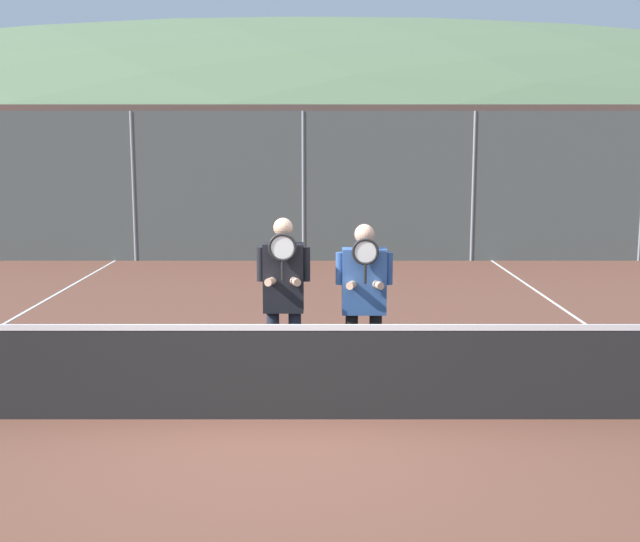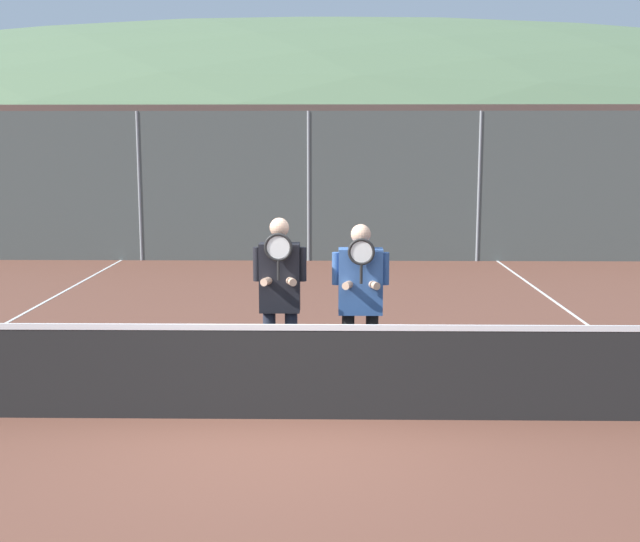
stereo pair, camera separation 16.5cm
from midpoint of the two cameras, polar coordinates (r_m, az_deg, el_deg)
The scene contains 11 objects.
ground_plane at distance 7.73m, azimuth -2.55°, elevation -10.46°, with size 120.00×120.00×0.00m, color brown.
hill_distant at distance 56.34m, azimuth 0.45°, elevation 6.37°, with size 105.39×58.55×20.49m.
clubhouse_building at distance 25.57m, azimuth -1.82°, elevation 7.38°, with size 24.10×5.50×3.68m.
fence_back at distance 17.78m, azimuth -0.56°, elevation 6.01°, with size 22.58×0.06×3.30m.
tennis_net at distance 7.58m, azimuth -2.58°, elevation -7.08°, with size 11.33×0.09×1.02m.
court_line_right_sideline at distance 11.24m, azimuth 20.52°, elevation -4.80°, with size 0.05×16.00×0.01m, color white.
player_leftmost at distance 8.15m, azimuth -2.29°, elevation -1.62°, with size 0.54×0.34×1.85m.
player_center_left at distance 8.21m, azimuth 3.47°, elevation -1.74°, with size 0.58×0.34×1.78m.
car_far_left at distance 22.46m, azimuth -15.76°, elevation 4.31°, with size 4.50×2.06×1.69m.
car_left_of_center at distance 21.50m, azimuth -2.53°, elevation 4.50°, with size 4.12×2.04×1.75m.
car_center at distance 21.53m, azimuth 10.97°, elevation 4.26°, with size 4.29×1.93×1.66m.
Camera 2 is at (0.54, -7.27, 2.57)m, focal length 45.00 mm.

